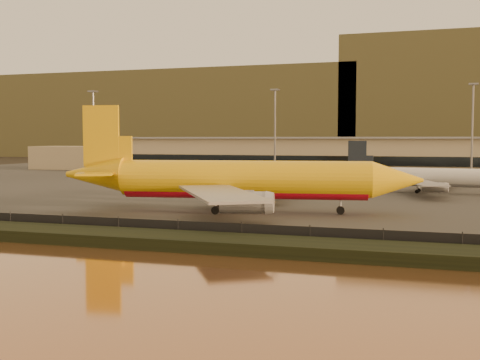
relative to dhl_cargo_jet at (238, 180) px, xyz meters
name	(u,v)px	position (x,y,z in m)	size (l,w,h in m)	color
ground	(202,225)	(-0.82, -13.81, -5.44)	(900.00, 900.00, 0.00)	black
embankment	(148,239)	(-0.82, -30.81, -4.74)	(320.00, 7.00, 1.40)	black
tarmac	(321,180)	(-0.82, 81.19, -5.34)	(320.00, 220.00, 0.20)	#2D2D2D
perimeter_fence	(163,229)	(-0.82, -26.81, -4.14)	(300.00, 0.05, 2.20)	black
terminal_building	(295,156)	(-15.34, 111.74, 0.81)	(202.00, 25.00, 12.60)	tan
apron_light_masts	(367,125)	(14.18, 61.19, 10.27)	(152.20, 12.20, 25.40)	slate
distant_hills	(354,111)	(-21.56, 326.19, 25.95)	(470.00, 160.00, 70.00)	brown
dhl_cargo_jet	(238,180)	(0.00, 0.00, 0.00)	(58.65, 56.81, 17.54)	#DEA80B
white_narrowbody_jet	(428,178)	(29.31, 46.08, -1.80)	(40.13, 39.03, 11.52)	silver
gse_vehicle_yellow	(261,197)	(-0.76, 16.96, -4.30)	(4.16, 1.87, 1.87)	#DEA80B
gse_vehicle_white	(169,192)	(-21.82, 20.91, -4.33)	(4.02, 1.81, 1.81)	silver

